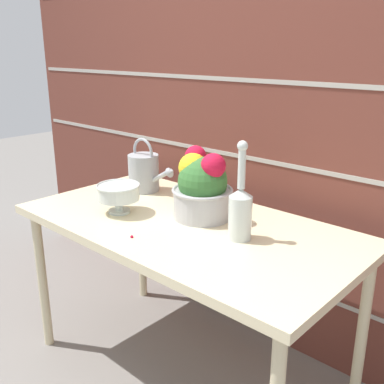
# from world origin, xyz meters

# --- Properties ---
(ground_plane) EXTENTS (12.00, 12.00, 0.00)m
(ground_plane) POSITION_xyz_m (0.00, 0.00, 0.00)
(ground_plane) COLOR gray
(brick_wall) EXTENTS (3.60, 0.08, 2.20)m
(brick_wall) POSITION_xyz_m (0.00, 0.52, 1.10)
(brick_wall) COLOR brown
(brick_wall) RESTS_ON ground_plane
(patio_table) EXTENTS (1.43, 0.75, 0.74)m
(patio_table) POSITION_xyz_m (0.00, 0.00, 0.68)
(patio_table) COLOR beige
(patio_table) RESTS_ON ground_plane
(watering_can) EXTENTS (0.30, 0.15, 0.27)m
(watering_can) POSITION_xyz_m (-0.44, 0.17, 0.84)
(watering_can) COLOR #9EA3A8
(watering_can) RESTS_ON patio_table
(crystal_pedestal_bowl) EXTENTS (0.19, 0.19, 0.13)m
(crystal_pedestal_bowl) POSITION_xyz_m (-0.29, -0.11, 0.83)
(crystal_pedestal_bowl) COLOR silver
(crystal_pedestal_bowl) RESTS_ON patio_table
(flower_planter) EXTENTS (0.26, 0.26, 0.29)m
(flower_planter) POSITION_xyz_m (0.01, 0.09, 0.87)
(flower_planter) COLOR #ADADB2
(flower_planter) RESTS_ON patio_table
(glass_decanter) EXTENTS (0.09, 0.09, 0.37)m
(glass_decanter) POSITION_xyz_m (0.26, 0.01, 0.86)
(glass_decanter) COLOR silver
(glass_decanter) RESTS_ON patio_table
(fallen_petal) EXTENTS (0.01, 0.01, 0.01)m
(fallen_petal) POSITION_xyz_m (-0.04, -0.25, 0.74)
(fallen_petal) COLOR red
(fallen_petal) RESTS_ON patio_table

